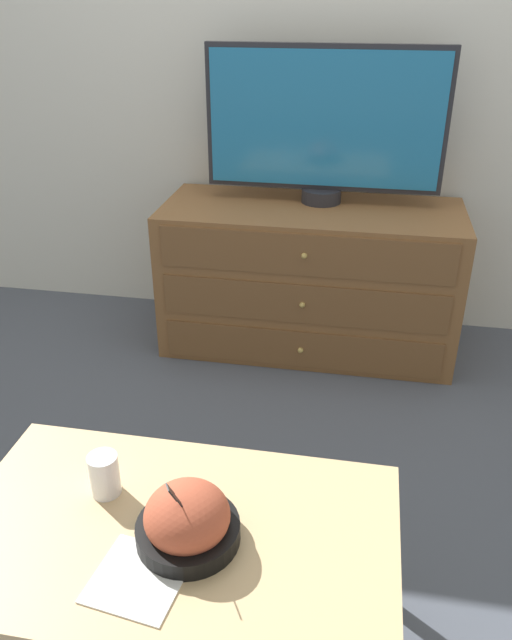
{
  "coord_description": "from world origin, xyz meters",
  "views": [
    {
      "loc": [
        0.29,
        -2.85,
        1.48
      ],
      "look_at": [
        0.03,
        -1.44,
        0.71
      ],
      "focal_mm": 35.0,
      "sensor_mm": 36.0,
      "label": 1
    }
  ],
  "objects": [
    {
      "name": "takeout_bowl",
      "position": [
        -0.03,
        -1.92,
        0.47
      ],
      "size": [
        0.23,
        0.23,
        0.19
      ],
      "color": "black",
      "rests_on": "coffee_table"
    },
    {
      "name": "napkin",
      "position": [
        -0.1,
        -2.04,
        0.42
      ],
      "size": [
        0.2,
        0.2,
        0.0
      ],
      "color": "white",
      "rests_on": "coffee_table"
    },
    {
      "name": "drink_cup",
      "position": [
        -0.26,
        -1.82,
        0.46
      ],
      "size": [
        0.07,
        0.07,
        0.11
      ],
      "color": "beige",
      "rests_on": "coffee_table"
    },
    {
      "name": "ground_plane",
      "position": [
        0.0,
        0.0,
        0.0
      ],
      "size": [
        12.0,
        12.0,
        0.0
      ],
      "primitive_type": "plane",
      "color": "#474C56"
    },
    {
      "name": "wall_back",
      "position": [
        0.0,
        0.03,
        1.3
      ],
      "size": [
        12.0,
        0.05,
        2.6
      ],
      "color": "silver",
      "rests_on": "ground_plane"
    },
    {
      "name": "coffee_table",
      "position": [
        -0.07,
        -1.9,
        0.36
      ],
      "size": [
        0.99,
        0.6,
        0.42
      ],
      "color": "tan",
      "rests_on": "ground_plane"
    },
    {
      "name": "dresser",
      "position": [
        0.07,
        -0.3,
        0.33
      ],
      "size": [
        1.28,
        0.55,
        0.65
      ],
      "color": "brown",
      "rests_on": "ground_plane"
    },
    {
      "name": "tv",
      "position": [
        0.09,
        -0.2,
        0.98
      ],
      "size": [
        0.99,
        0.17,
        0.64
      ],
      "color": "#232328",
      "rests_on": "dresser"
    }
  ]
}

